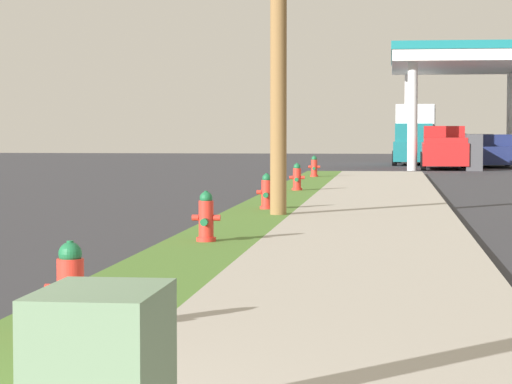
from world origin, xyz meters
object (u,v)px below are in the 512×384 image
(car_black_by_far_pump, at_px, (475,150))
(truck_teal_at_forecourt, at_px, (416,136))
(fire_hydrant_third, at_px, (267,193))
(fire_hydrant_nearest, at_px, (70,293))
(fire_hydrant_second, at_px, (206,219))
(truck_red_on_apron, at_px, (444,149))
(car_navy_by_near_pump, at_px, (494,152))
(fire_hydrant_fourth, at_px, (297,178))
(fire_hydrant_fifth, at_px, (314,167))

(car_black_by_far_pump, bearing_deg, truck_teal_at_forecourt, -139.42)
(fire_hydrant_third, relative_size, truck_teal_at_forecourt, 0.11)
(fire_hydrant_nearest, xyz_separation_m, fire_hydrant_second, (-0.13, 7.46, 0.00))
(fire_hydrant_nearest, height_order, truck_red_on_apron, truck_red_on_apron)
(truck_teal_at_forecourt, distance_m, truck_red_on_apron, 7.29)
(fire_hydrant_nearest, relative_size, car_navy_by_near_pump, 0.16)
(fire_hydrant_third, distance_m, car_navy_by_near_pump, 32.34)
(fire_hydrant_nearest, bearing_deg, fire_hydrant_fourth, 89.96)
(fire_hydrant_third, relative_size, fire_hydrant_fifth, 1.00)
(car_black_by_far_pump, xyz_separation_m, truck_red_on_apron, (-2.13, -9.98, 0.19))
(fire_hydrant_second, distance_m, car_black_by_far_pump, 45.92)
(car_navy_by_near_pump, height_order, truck_teal_at_forecourt, truck_teal_at_forecourt)
(fire_hydrant_nearest, distance_m, fire_hydrant_second, 7.46)
(fire_hydrant_fourth, relative_size, fire_hydrant_fifth, 1.00)
(car_black_by_far_pump, bearing_deg, fire_hydrant_fifth, -108.25)
(car_navy_by_near_pump, bearing_deg, truck_red_on_apron, -130.05)
(fire_hydrant_second, xyz_separation_m, fire_hydrant_fifth, (0.00, 23.33, 0.00))
(fire_hydrant_third, xyz_separation_m, car_black_by_far_pump, (7.13, 38.45, 0.28))
(truck_teal_at_forecourt, height_order, truck_red_on_apron, truck_teal_at_forecourt)
(fire_hydrant_nearest, bearing_deg, fire_hydrant_third, 90.01)
(car_black_by_far_pump, bearing_deg, truck_red_on_apron, -102.04)
(fire_hydrant_second, bearing_deg, car_navy_by_near_pump, 78.74)
(fire_hydrant_second, height_order, fire_hydrant_fifth, same)
(fire_hydrant_nearest, distance_m, car_black_by_far_pump, 53.27)
(truck_red_on_apron, bearing_deg, fire_hydrant_third, -99.96)
(fire_hydrant_fifth, bearing_deg, truck_red_on_apron, 66.90)
(fire_hydrant_second, xyz_separation_m, fire_hydrant_third, (0.13, 6.88, 0.00))
(car_navy_by_near_pump, bearing_deg, truck_teal_at_forecourt, 130.92)
(truck_teal_at_forecourt, bearing_deg, truck_red_on_apron, -80.98)
(fire_hydrant_second, distance_m, truck_teal_at_forecourt, 42.74)
(car_navy_by_near_pump, height_order, truck_red_on_apron, truck_red_on_apron)
(fire_hydrant_second, bearing_deg, car_black_by_far_pump, 80.90)
(fire_hydrant_fifth, relative_size, truck_teal_at_forecourt, 0.11)
(fire_hydrant_second, xyz_separation_m, car_black_by_far_pump, (7.26, 45.34, 0.28))
(fire_hydrant_fifth, bearing_deg, fire_hydrant_second, -90.01)
(car_navy_by_near_pump, relative_size, truck_teal_at_forecourt, 0.70)
(fire_hydrant_second, height_order, truck_red_on_apron, truck_red_on_apron)
(fire_hydrant_nearest, relative_size, fire_hydrant_second, 1.00)
(fire_hydrant_fourth, distance_m, car_black_by_far_pump, 31.89)
(car_navy_by_near_pump, bearing_deg, fire_hydrant_third, -103.42)
(car_navy_by_near_pump, xyz_separation_m, truck_teal_at_forecourt, (-3.64, 4.20, 0.77))
(fire_hydrant_fourth, bearing_deg, fire_hydrant_third, -90.15)
(fire_hydrant_third, height_order, fire_hydrant_fourth, same)
(fire_hydrant_nearest, relative_size, fire_hydrant_fourth, 1.00)
(fire_hydrant_fourth, height_order, car_navy_by_near_pump, car_navy_by_near_pump)
(car_black_by_far_pump, height_order, truck_red_on_apron, truck_red_on_apron)
(fire_hydrant_fifth, height_order, car_navy_by_near_pump, car_navy_by_near_pump)
(fire_hydrant_fifth, bearing_deg, car_navy_by_near_pump, 63.04)
(fire_hydrant_third, bearing_deg, car_navy_by_near_pump, 76.58)
(fire_hydrant_nearest, height_order, car_navy_by_near_pump, car_navy_by_near_pump)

